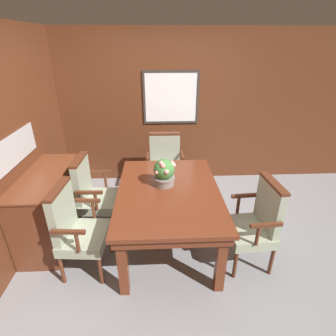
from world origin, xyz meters
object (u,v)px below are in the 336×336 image
dining_table (169,197)px  chair_head_far (165,163)px  chair_left_near (76,227)px  chair_right_near (257,221)px  chair_left_far (93,192)px  potted_plant (164,172)px  sideboard_cabinet (50,206)px

dining_table → chair_head_far: (0.00, 1.16, -0.12)m
chair_left_near → chair_right_near: 1.88m
chair_left_near → chair_head_far: size_ratio=1.00×
chair_left_near → chair_right_near: size_ratio=1.00×
chair_left_far → chair_left_near: bearing=-179.6°
dining_table → chair_head_far: bearing=89.9°
chair_right_near → chair_head_far: same height
potted_plant → chair_left_near: bearing=-153.1°
chair_right_near → dining_table: bearing=-113.6°
chair_head_far → chair_left_far: size_ratio=1.00×
chair_right_near → chair_left_far: same height
chair_left_near → chair_left_far: same height
chair_head_far → sideboard_cabinet: chair_head_far is taller
chair_left_far → chair_right_near: bearing=-107.4°
chair_head_far → sideboard_cabinet: size_ratio=0.81×
potted_plant → sideboard_cabinet: 1.47m
dining_table → sideboard_cabinet: bearing=172.3°
chair_head_far → potted_plant: potted_plant is taller
chair_left_far → sideboard_cabinet: bearing=109.2°
dining_table → chair_left_near: bearing=-160.5°
dining_table → sideboard_cabinet: (-1.43, 0.19, -0.21)m
chair_right_near → chair_head_far: 1.75m
chair_head_far → chair_left_far: same height
chair_right_near → sideboard_cabinet: (-2.35, 0.52, -0.10)m
chair_right_near → potted_plant: bearing=-119.2°
chair_left_far → sideboard_cabinet: chair_left_far is taller
dining_table → chair_left_near: size_ratio=1.62×
chair_right_near → potted_plant: size_ratio=3.11×
dining_table → chair_left_far: size_ratio=1.62×
chair_head_far → potted_plant: 1.10m
chair_right_near → chair_left_far: bearing=-113.7°
dining_table → chair_right_near: bearing=-19.8°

